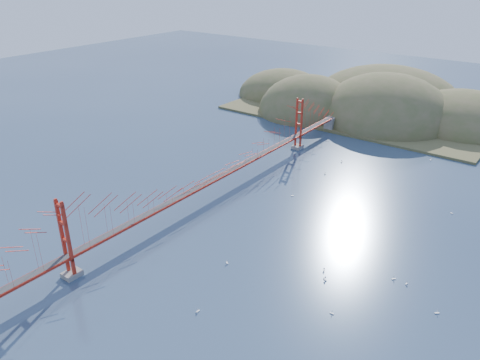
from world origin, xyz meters
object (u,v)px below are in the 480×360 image
Objects in this scene: sailboat_0 at (324,270)px; bridge at (213,160)px; sailboat_1 at (325,279)px; sailboat_2 at (332,313)px.

bridge is at bearing 162.64° from sailboat_0.
sailboat_2 is at bearing -55.29° from sailboat_1.
sailboat_1 is (-3.79, 5.47, 0.02)m from sailboat_2.
sailboat_1 is at bearing -58.36° from sailboat_0.
sailboat_2 is at bearing -26.22° from bridge.
bridge is 155.54× the size of sailboat_0.
bridge is 36.09m from sailboat_2.
sailboat_2 is 1.03× the size of sailboat_0.
bridge is at bearing 153.78° from sailboat_2.
sailboat_1 is at bearing -19.99° from bridge.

